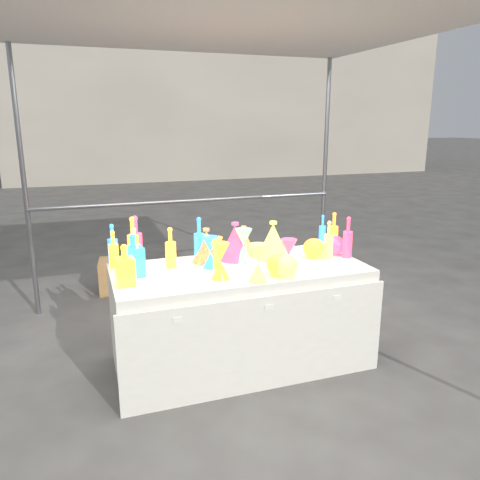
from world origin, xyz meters
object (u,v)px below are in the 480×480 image
object	(u,v)px
globe_0	(279,266)
lampshade_0	(244,241)
cardboard_box_closed	(123,275)
bottle_0	(113,249)
display_table	(240,316)
decanter_0	(125,265)
hourglass_0	(220,261)

from	to	relation	value
globe_0	lampshade_0	xyz separation A→B (m)	(-0.05, 0.55, 0.05)
cardboard_box_closed	globe_0	size ratio (longest dim) A/B	2.90
bottle_0	lampshade_0	world-z (taller)	bottle_0
display_table	decanter_0	xyz separation A→B (m)	(-0.81, -0.12, 0.51)
lampshade_0	display_table	bearing A→B (deg)	-94.42
globe_0	lampshade_0	size ratio (longest dim) A/B	0.72
hourglass_0	display_table	bearing A→B (deg)	42.62
display_table	cardboard_box_closed	xyz separation A→B (m)	(-0.67, 1.86, -0.20)
lampshade_0	decanter_0	bearing A→B (deg)	-137.25
display_table	bottle_0	bearing A→B (deg)	160.42
bottle_0	globe_0	size ratio (longest dim) A/B	1.62
bottle_0	hourglass_0	bearing A→B (deg)	-37.39
cardboard_box_closed	lampshade_0	world-z (taller)	lampshade_0
display_table	bottle_0	world-z (taller)	bottle_0
display_table	hourglass_0	distance (m)	0.57
globe_0	display_table	bearing A→B (deg)	125.32
bottle_0	decanter_0	distance (m)	0.42
cardboard_box_closed	hourglass_0	bearing A→B (deg)	-70.44
hourglass_0	globe_0	distance (m)	0.40
lampshade_0	globe_0	bearing A→B (deg)	-64.88
display_table	cardboard_box_closed	size ratio (longest dim) A/B	3.81
bottle_0	lampshade_0	bearing A→B (deg)	-0.76
globe_0	lampshade_0	bearing A→B (deg)	95.67
globe_0	decanter_0	bearing A→B (deg)	171.88
cardboard_box_closed	lampshade_0	bearing A→B (deg)	-56.25
bottle_0	lampshade_0	xyz separation A→B (m)	(0.98, -0.01, -0.02)
display_table	lampshade_0	xyz separation A→B (m)	(0.13, 0.29, 0.49)
globe_0	lampshade_0	world-z (taller)	lampshade_0
display_table	lampshade_0	bearing A→B (deg)	66.12
cardboard_box_closed	bottle_0	xyz separation A→B (m)	(-0.18, -1.56, 0.71)
decanter_0	hourglass_0	size ratio (longest dim) A/B	1.10
cardboard_box_closed	bottle_0	distance (m)	1.72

